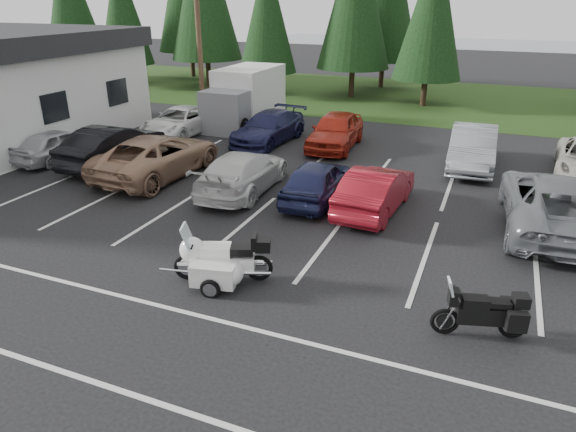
% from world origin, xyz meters
% --- Properties ---
extents(ground, '(120.00, 120.00, 0.00)m').
position_xyz_m(ground, '(0.00, 0.00, 0.00)').
color(ground, black).
rests_on(ground, ground).
extents(grass_strip, '(80.00, 16.00, 0.01)m').
position_xyz_m(grass_strip, '(0.00, 24.00, 0.01)').
color(grass_strip, '#1F3B12').
rests_on(grass_strip, ground).
extents(lake_water, '(70.00, 50.00, 0.02)m').
position_xyz_m(lake_water, '(4.00, 55.00, 0.00)').
color(lake_water, slate).
rests_on(lake_water, ground).
extents(utility_pole, '(1.60, 0.26, 9.00)m').
position_xyz_m(utility_pole, '(-10.00, 12.00, 4.70)').
color(utility_pole, '#473321').
rests_on(utility_pole, ground).
extents(box_truck, '(2.40, 5.60, 2.90)m').
position_xyz_m(box_truck, '(-8.00, 12.50, 1.45)').
color(box_truck, silver).
rests_on(box_truck, ground).
extents(stall_markings, '(32.00, 16.00, 0.01)m').
position_xyz_m(stall_markings, '(0.00, 2.00, 0.00)').
color(stall_markings, silver).
rests_on(stall_markings, ground).
extents(conifer_1, '(3.96, 3.96, 9.22)m').
position_xyz_m(conifer_1, '(-22.00, 21.20, 5.39)').
color(conifer_1, '#332316').
rests_on(conifer_1, ground).
extents(conifer_3, '(3.87, 3.87, 9.02)m').
position_xyz_m(conifer_3, '(-10.50, 21.40, 5.27)').
color(conifer_3, '#332316').
rests_on(conifer_3, ground).
extents(conifer_5, '(4.14, 4.14, 9.63)m').
position_xyz_m(conifer_5, '(0.00, 21.60, 5.63)').
color(conifer_5, '#332316').
rests_on(conifer_5, ground).
extents(car_near_0, '(1.82, 4.00, 1.33)m').
position_xyz_m(car_near_0, '(-12.29, 4.17, 0.67)').
color(car_near_0, silver).
rests_on(car_near_0, ground).
extents(car_near_1, '(1.77, 4.92, 1.62)m').
position_xyz_m(car_near_1, '(-9.69, 4.48, 0.81)').
color(car_near_1, black).
rests_on(car_near_1, ground).
extents(car_near_2, '(2.83, 5.77, 1.58)m').
position_xyz_m(car_near_2, '(-7.25, 4.05, 0.79)').
color(car_near_2, '#9A7459').
rests_on(car_near_2, ground).
extents(car_near_3, '(2.19, 4.94, 1.41)m').
position_xyz_m(car_near_3, '(-3.50, 3.76, 0.70)').
color(car_near_3, silver).
rests_on(car_near_3, ground).
extents(car_near_4, '(1.78, 4.13, 1.39)m').
position_xyz_m(car_near_4, '(-0.82, 3.93, 0.69)').
color(car_near_4, '#1A1D41').
rests_on(car_near_4, ground).
extents(car_near_5, '(1.79, 4.40, 1.42)m').
position_xyz_m(car_near_5, '(1.20, 3.74, 0.71)').
color(car_near_5, maroon).
rests_on(car_near_5, ground).
extents(car_near_6, '(3.10, 6.14, 1.66)m').
position_xyz_m(car_near_6, '(6.36, 4.33, 0.83)').
color(car_near_6, slate).
rests_on(car_near_6, ground).
extents(car_far_0, '(2.32, 4.84, 1.33)m').
position_xyz_m(car_far_0, '(-9.96, 9.69, 0.67)').
color(car_far_0, white).
rests_on(car_far_0, ground).
extents(car_far_1, '(2.38, 4.99, 1.40)m').
position_xyz_m(car_far_1, '(-5.35, 10.03, 0.70)').
color(car_far_1, '#1B1D43').
rests_on(car_far_1, ground).
extents(car_far_2, '(2.11, 4.74, 1.58)m').
position_xyz_m(car_far_2, '(-2.20, 10.34, 0.79)').
color(car_far_2, '#9F2214').
rests_on(car_far_2, ground).
extents(car_far_3, '(1.88, 4.93, 1.60)m').
position_xyz_m(car_far_3, '(3.70, 9.67, 0.80)').
color(car_far_3, gray).
rests_on(car_far_3, ground).
extents(touring_motorcycle, '(2.76, 1.71, 1.46)m').
position_xyz_m(touring_motorcycle, '(-1.16, -1.94, 0.73)').
color(touring_motorcycle, white).
rests_on(touring_motorcycle, ground).
extents(cargo_trailer, '(1.66, 1.15, 0.70)m').
position_xyz_m(cargo_trailer, '(-1.14, -2.36, 0.35)').
color(cargo_trailer, silver).
rests_on(cargo_trailer, ground).
extents(adventure_motorcycle, '(2.25, 1.31, 1.30)m').
position_xyz_m(adventure_motorcycle, '(4.68, -1.96, 0.65)').
color(adventure_motorcycle, black).
rests_on(adventure_motorcycle, ground).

